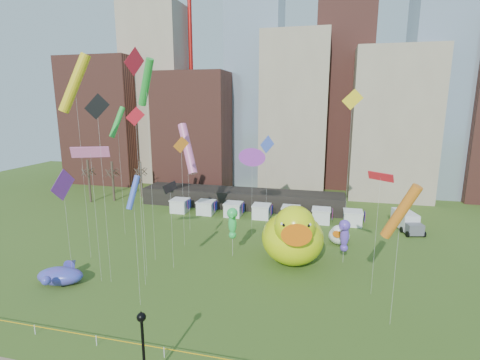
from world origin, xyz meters
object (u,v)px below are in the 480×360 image
(big_duck, at_px, (293,235))
(small_duck, at_px, (339,235))
(seahorse_green, at_px, (232,221))
(seahorse_purple, at_px, (345,233))
(lamppost, at_px, (143,342))
(box_truck, at_px, (406,221))
(whale_inflatable, at_px, (61,275))

(big_duck, distance_m, small_duck, 9.94)
(seahorse_green, xyz_separation_m, seahorse_purple, (13.83, 1.34, -0.92))
(lamppost, xyz_separation_m, box_truck, (23.84, 38.89, -2.24))
(big_duck, distance_m, whale_inflatable, 26.62)
(seahorse_green, bearing_deg, small_duck, 18.22)
(whale_inflatable, relative_size, box_truck, 0.93)
(seahorse_green, xyz_separation_m, lamppost, (-0.09, -22.85, -1.13))
(small_duck, relative_size, whale_inflatable, 0.65)
(seahorse_green, distance_m, whale_inflatable, 20.31)
(big_duck, relative_size, small_duck, 2.65)
(whale_inflatable, distance_m, lamppost, 20.01)
(whale_inflatable, bearing_deg, seahorse_purple, 12.38)
(seahorse_green, bearing_deg, lamppost, -101.02)
(lamppost, height_order, box_truck, lamppost)
(small_duck, bearing_deg, big_duck, -117.06)
(small_duck, relative_size, seahorse_purple, 0.75)
(small_duck, bearing_deg, lamppost, -105.12)
(big_duck, bearing_deg, seahorse_green, 167.63)
(small_duck, bearing_deg, seahorse_green, -142.09)
(big_duck, distance_m, seahorse_green, 7.82)
(big_duck, height_order, whale_inflatable, big_duck)
(seahorse_green, height_order, lamppost, seahorse_green)
(seahorse_purple, distance_m, box_truck, 17.89)
(seahorse_purple, height_order, lamppost, lamppost)
(seahorse_purple, height_order, whale_inflatable, seahorse_purple)
(lamppost, bearing_deg, big_duck, 70.79)
(small_duck, xyz_separation_m, whale_inflatable, (-29.74, -18.90, -0.38))
(whale_inflatable, xyz_separation_m, lamppost, (16.24, -11.39, 2.66))
(lamppost, bearing_deg, box_truck, 58.49)
(whale_inflatable, bearing_deg, lamppost, -45.68)
(small_duck, xyz_separation_m, lamppost, (-13.51, -30.29, 2.27))
(seahorse_purple, distance_m, lamppost, 27.92)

